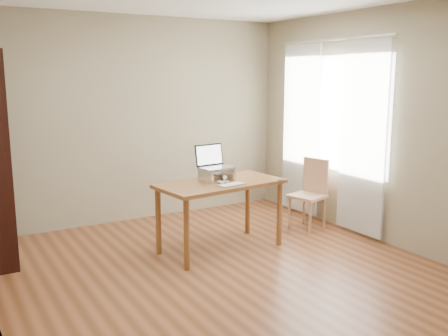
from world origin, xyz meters
TOP-DOWN VIEW (x-y plane):
  - room at (0.03, 0.01)m, footprint 4.04×4.54m
  - curtains at (1.92, 0.80)m, footprint 0.03×1.90m
  - desk at (0.29, 0.66)m, footprint 1.40×0.80m
  - laptop_stand at (0.29, 0.74)m, footprint 0.32×0.25m
  - laptop at (0.29, 0.80)m, footprint 0.37×0.32m
  - keyboard at (0.29, 0.44)m, footprint 0.31×0.17m
  - coaster at (0.91, 0.41)m, footprint 0.10×0.10m
  - cat at (0.28, 0.77)m, footprint 0.24×0.48m
  - chair at (1.65, 0.78)m, footprint 0.46×0.46m

SIDE VIEW (x-z plane):
  - chair at x=1.65m, z-range 0.03..0.88m
  - desk at x=0.29m, z-range 0.27..1.02m
  - coaster at x=0.91m, z-range 0.75..0.76m
  - keyboard at x=0.29m, z-range 0.75..0.77m
  - cat at x=0.28m, z-range 0.74..0.89m
  - laptop_stand at x=0.29m, z-range 0.77..0.90m
  - laptop at x=0.29m, z-range 0.82..1.07m
  - curtains at x=1.92m, z-range 0.05..2.29m
  - room at x=0.03m, z-range -0.02..2.62m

